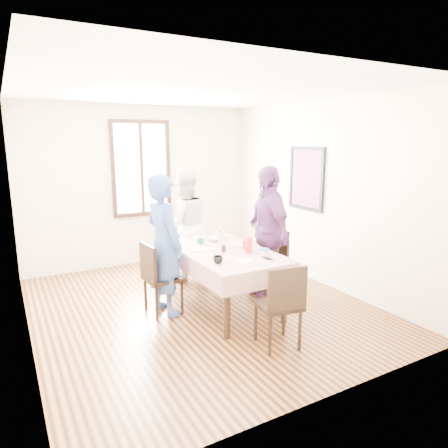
{
  "coord_description": "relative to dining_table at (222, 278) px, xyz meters",
  "views": [
    {
      "loc": [
        -2.13,
        -4.48,
        2.13
      ],
      "look_at": [
        0.27,
        -0.17,
        1.1
      ],
      "focal_mm": 32.38,
      "sensor_mm": 36.0,
      "label": 1
    }
  ],
  "objects": [
    {
      "name": "chair_near",
      "position": [
        0.0,
        -1.2,
        0.08
      ],
      "size": [
        0.48,
        0.48,
        0.91
      ],
      "primitive_type": "cube",
      "rotation": [
        0.0,
        0.0,
        -0.16
      ],
      "color": "black",
      "rests_on": "ground"
    },
    {
      "name": "person_right",
      "position": [
        0.73,
        0.05,
        0.53
      ],
      "size": [
        0.62,
        1.12,
        1.8
      ],
      "primitive_type": "imported",
      "rotation": [
        0.0,
        0.0,
        -1.75
      ],
      "color": "#5C2E68",
      "rests_on": "ground"
    },
    {
      "name": "chair_left",
      "position": [
        -0.75,
        0.16,
        0.08
      ],
      "size": [
        0.45,
        0.45,
        0.91
      ],
      "primitive_type": "cube",
      "rotation": [
        0.0,
        0.0,
        -1.49
      ],
      "color": "black",
      "rests_on": "ground"
    },
    {
      "name": "juice_carton",
      "position": [
        0.21,
        -0.31,
        0.48
      ],
      "size": [
        0.06,
        0.06,
        0.2
      ],
      "primitive_type": "cube",
      "color": "red",
      "rests_on": "tablecloth"
    },
    {
      "name": "plate_near",
      "position": [
        -0.04,
        -0.59,
        0.39
      ],
      "size": [
        0.2,
        0.2,
        0.01
      ],
      "primitive_type": "cylinder",
      "color": "white",
      "rests_on": "tablecloth"
    },
    {
      "name": "person_far",
      "position": [
        0.0,
        1.18,
        0.48
      ],
      "size": [
        0.88,
        0.72,
        1.71
      ],
      "primitive_type": "imported",
      "rotation": [
        0.0,
        0.0,
        3.05
      ],
      "color": "silver",
      "rests_on": "ground"
    },
    {
      "name": "mug_flag",
      "position": [
        0.27,
        -0.15,
        0.43
      ],
      "size": [
        0.14,
        0.14,
        0.1
      ],
      "primitive_type": "imported",
      "rotation": [
        0.0,
        0.0,
        0.67
      ],
      "color": "red",
      "rests_on": "tablecloth"
    },
    {
      "name": "smartphone",
      "position": [
        0.26,
        -0.63,
        0.39
      ],
      "size": [
        0.07,
        0.14,
        0.01
      ],
      "primitive_type": "cube",
      "color": "black",
      "rests_on": "tablecloth"
    },
    {
      "name": "window_frame",
      "position": [
        -0.27,
        2.35,
        1.27
      ],
      "size": [
        1.02,
        0.06,
        1.62
      ],
      "primitive_type": "cube",
      "color": "black",
      "rests_on": "back_wall"
    },
    {
      "name": "plate_left",
      "position": [
        -0.27,
        0.11,
        0.39
      ],
      "size": [
        0.2,
        0.2,
        0.01
      ],
      "primitive_type": "cylinder",
      "color": "white",
      "rests_on": "tablecloth"
    },
    {
      "name": "chair_far",
      "position": [
        0.0,
        1.2,
        0.08
      ],
      "size": [
        0.48,
        0.48,
        0.91
      ],
      "primitive_type": "cube",
      "rotation": [
        0.0,
        0.0,
        2.97
      ],
      "color": "black",
      "rests_on": "ground"
    },
    {
      "name": "plate_far",
      "position": [
        -0.02,
        0.67,
        0.39
      ],
      "size": [
        0.2,
        0.2,
        0.01
      ],
      "primitive_type": "cylinder",
      "color": "white",
      "rests_on": "tablecloth"
    },
    {
      "name": "mug_black",
      "position": [
        -0.33,
        -0.51,
        0.43
      ],
      "size": [
        0.13,
        0.13,
        0.09
      ],
      "primitive_type": "imported",
      "rotation": [
        0.0,
        0.0,
        0.2
      ],
      "color": "black",
      "rests_on": "tablecloth"
    },
    {
      "name": "jam_jar",
      "position": [
        -0.04,
        -0.12,
        0.43
      ],
      "size": [
        0.06,
        0.06,
        0.08
      ],
      "primitive_type": "cylinder",
      "color": "black",
      "rests_on": "tablecloth"
    },
    {
      "name": "tablecloth",
      "position": [
        0.0,
        0.0,
        0.38
      ],
      "size": [
        1.02,
        1.87,
        0.01
      ],
      "primitive_type": "cube",
      "color": "#560C19",
      "rests_on": "dining_table"
    },
    {
      "name": "dining_table",
      "position": [
        0.0,
        0.0,
        0.0
      ],
      "size": [
        0.9,
        1.75,
        0.75
      ],
      "primitive_type": "cube",
      "color": "black",
      "rests_on": "ground"
    },
    {
      "name": "flower_bunch",
      "position": [
        0.02,
        0.06,
        0.59
      ],
      "size": [
        0.09,
        0.09,
        0.1
      ],
      "primitive_type": null,
      "color": "yellow",
      "rests_on": "flower_vase"
    },
    {
      "name": "ground",
      "position": [
        -0.27,
        0.12,
        -0.38
      ],
      "size": [
        4.5,
        4.5,
        0.0
      ],
      "primitive_type": "plane",
      "color": "black",
      "rests_on": "ground"
    },
    {
      "name": "serving_bowl",
      "position": [
        0.12,
        0.44,
        0.41
      ],
      "size": [
        0.25,
        0.25,
        0.05
      ],
      "primitive_type": "imported",
      "rotation": [
        0.0,
        0.0,
        0.32
      ],
      "color": "white",
      "rests_on": "tablecloth"
    },
    {
      "name": "mug_green",
      "position": [
        -0.12,
        0.38,
        0.42
      ],
      "size": [
        0.13,
        0.13,
        0.07
      ],
      "primitive_type": "imported",
      "rotation": [
        0.0,
        0.0,
        -0.76
      ],
      "color": "#0C7226",
      "rests_on": "tablecloth"
    },
    {
      "name": "drinking_glass",
      "position": [
        -0.26,
        -0.27,
        0.44
      ],
      "size": [
        0.08,
        0.08,
        0.11
      ],
      "primitive_type": "cylinder",
      "color": "silver",
      "rests_on": "tablecloth"
    },
    {
      "name": "right_wall",
      "position": [
        1.73,
        0.12,
        0.98
      ],
      "size": [
        0.0,
        4.5,
        4.5
      ],
      "primitive_type": "plane",
      "rotation": [
        1.57,
        0.0,
        -1.57
      ],
      "color": "beige",
      "rests_on": "ground"
    },
    {
      "name": "person_left",
      "position": [
        -0.73,
        0.16,
        0.5
      ],
      "size": [
        0.52,
        0.7,
        1.74
      ],
      "primitive_type": "imported",
      "rotation": [
        0.0,
        0.0,
        1.75
      ],
      "color": "#334A8B",
      "rests_on": "ground"
    },
    {
      "name": "back_wall",
      "position": [
        -0.27,
        2.37,
        0.98
      ],
      "size": [
        4.0,
        0.0,
        4.0
      ],
      "primitive_type": "plane",
      "rotation": [
        1.57,
        0.0,
        0.0
      ],
      "color": "beige",
      "rests_on": "ground"
    },
    {
      "name": "window_pane",
      "position": [
        -0.27,
        2.36,
        1.27
      ],
      "size": [
        0.9,
        0.02,
        1.5
      ],
      "primitive_type": "cube",
      "color": "white",
      "rests_on": "back_wall"
    },
    {
      "name": "art_poster",
      "position": [
        1.71,
        0.42,
        1.18
      ],
      "size": [
        0.04,
        0.76,
        0.96
      ],
      "primitive_type": "cube",
      "color": "red",
      "rests_on": "right_wall"
    },
    {
      "name": "chair_right",
      "position": [
        0.75,
        0.05,
        0.08
      ],
      "size": [
        0.46,
        0.46,
        0.91
      ],
      "primitive_type": "cube",
      "rotation": [
        0.0,
        0.0,
        1.67
      ],
      "color": "black",
      "rests_on": "ground"
    },
    {
      "name": "butter_lid",
      "position": [
        0.33,
        -0.46,
        0.45
      ],
      "size": [
        0.12,
        0.12,
        0.01
      ],
      "primitive_type": "cylinder",
      "color": "blue",
      "rests_on": "butter_tub"
    },
    {
      "name": "flower_vase",
      "position": [
        0.02,
        0.06,
        0.46
      ],
      "size": [
        0.07,
        0.07,
        0.15
      ],
      "primitive_type": "cylinder",
      "color": "silver",
      "rests_on": "tablecloth"
    },
    {
      "name": "butter_tub",
      "position": [
        0.33,
        -0.46,
        0.42
      ],
      "size": [
        0.12,
        0.12,
        0.06
      ],
      "primitive_type": "cylinder",
      "color": "white",
      "rests_on": "tablecloth"
    },
    {
      "name": "plate_right",
      "position": [
        0.32,
        0.13,
        0.39
      ],
      "size": [
        0.2,
        0.2,
        0.01
      ],
      "primitive_type": "cylinder",
      "color": "white",
      "rests_on": "tablecloth"
    }
  ]
}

